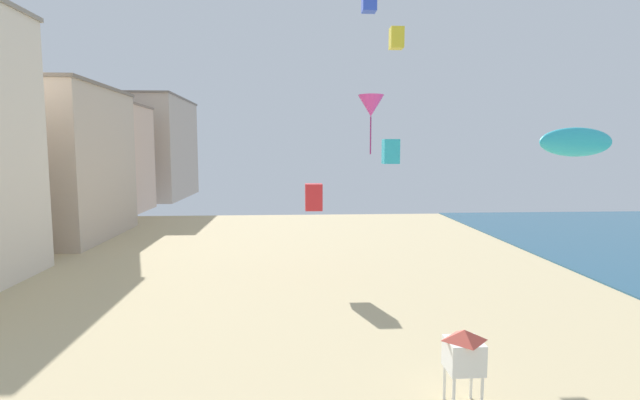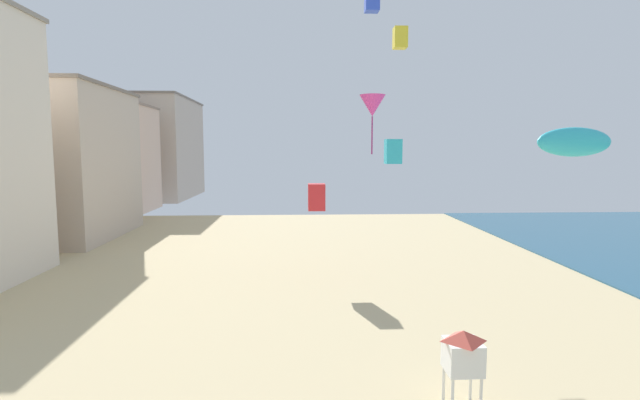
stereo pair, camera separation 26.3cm
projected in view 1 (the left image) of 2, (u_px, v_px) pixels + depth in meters
The scene contains 10 objects.
boardwalk_hotel_mid at pixel (16, 163), 43.87m from camera, with size 17.34×14.62×14.12m.
boardwalk_hotel_far at pixel (94, 159), 61.15m from camera, with size 11.65×14.87×14.22m.
boardwalk_hotel_distant at pixel (144, 148), 82.01m from camera, with size 14.57×21.69×17.03m.
lifeguard_stand at pixel (464, 351), 15.23m from camera, with size 1.10×1.10×2.55m.
kite_magenta_delta at pixel (371, 106), 22.12m from camera, with size 1.21×1.21×2.74m.
kite_red_box at pixel (314, 197), 31.37m from camera, with size 1.11×1.11×1.75m.
kite_blue_box at pixel (369, 1), 28.52m from camera, with size 0.84×0.84×1.32m.
kite_yellow_box at pixel (397, 38), 33.91m from camera, with size 0.94×0.94×1.48m.
kite_cyan_parafoil at pixel (576, 142), 11.78m from camera, with size 1.85×0.51×0.72m.
kite_cyan_box at pixel (391, 152), 26.24m from camera, with size 0.86×0.86×1.35m.
Camera 1 is at (0.76, -0.25, 8.25)m, focal length 26.75 mm.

